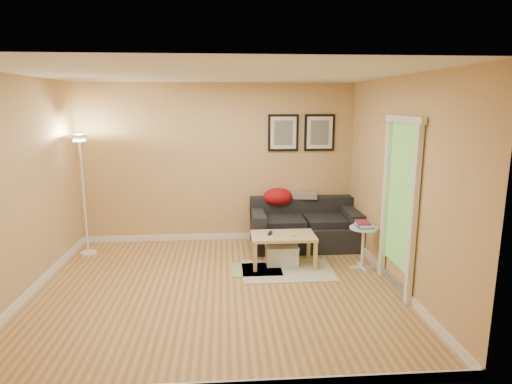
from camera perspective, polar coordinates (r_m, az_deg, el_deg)
floor at (r=5.53m, az=-5.17°, el=-12.61°), size 4.50×4.50×0.00m
ceiling at (r=5.06m, az=-5.72°, el=15.35°), size 4.50×4.50×0.00m
wall_back at (r=7.11m, az=-5.12°, el=3.77°), size 4.50×0.00×4.50m
wall_front at (r=3.20m, az=-6.12°, el=-6.05°), size 4.50×0.00×4.50m
wall_left at (r=5.66m, az=-28.86°, el=0.33°), size 0.00×4.00×4.00m
wall_right at (r=5.56m, az=18.43°, el=1.02°), size 0.00×4.00×4.00m
baseboard_back at (r=7.38m, az=-4.94°, el=-5.90°), size 4.50×0.02×0.10m
baseboard_left at (r=5.99m, az=-27.59°, el=-11.47°), size 0.02×4.00×0.10m
baseboard_right at (r=5.91m, az=17.55°, el=-10.99°), size 0.02×4.00×0.10m
sofa at (r=6.96m, az=6.44°, el=-4.22°), size 1.70×0.90×0.75m
red_throw at (r=7.06m, az=2.92°, el=-0.62°), size 0.48×0.36×0.28m
plaid_throw at (r=7.19m, az=6.37°, el=-0.38°), size 0.45×0.32×0.10m
framed_print_left at (r=7.10m, az=3.63°, el=7.84°), size 0.50×0.04×0.60m
framed_print_right at (r=7.21m, az=8.41°, el=7.80°), size 0.50×0.04×0.60m
area_rug at (r=6.06m, az=4.19°, el=-10.32°), size 1.25×0.85×0.01m
green_runner at (r=6.06m, az=0.03°, el=-10.28°), size 0.70×0.50×0.01m
coffee_table at (r=6.19m, az=3.60°, el=-7.66°), size 0.98×0.69×0.45m
remote_control at (r=6.14m, az=1.89°, el=-5.49°), size 0.09×0.17×0.02m
tape_roll at (r=6.04m, az=4.83°, el=-5.76°), size 0.07×0.07×0.03m
storage_bin at (r=6.24m, az=3.42°, el=-8.30°), size 0.47×0.34×0.29m
side_table at (r=6.21m, az=13.98°, el=-7.19°), size 0.39×0.39×0.60m
book_stack at (r=6.11m, az=14.06°, el=-4.18°), size 0.25×0.30×0.08m
floor_lamp at (r=6.94m, az=-21.86°, el=-0.82°), size 0.24×0.24×1.84m
doorway at (r=5.46m, az=18.35°, el=-2.11°), size 0.12×1.01×2.13m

